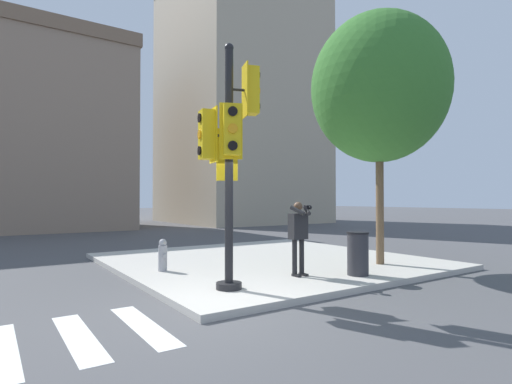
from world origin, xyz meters
TOP-DOWN VIEW (x-y plane):
  - ground_plane at (0.00, 0.00)m, footprint 160.00×160.00m
  - sidewalk_corner at (3.50, 3.50)m, footprint 8.00×8.00m
  - traffic_signal_pole at (0.69, 0.74)m, footprint 1.18×1.15m
  - person_photographer at (2.61, 1.01)m, footprint 0.50×0.53m
  - street_tree at (5.41, 1.07)m, footprint 3.54×3.54m
  - fire_hydrant at (0.35, 3.24)m, footprint 0.20×0.26m
  - trash_bin at (3.74, 0.33)m, footprint 0.49×0.49m
  - building_right at (14.14, 22.30)m, footprint 10.70×11.86m

SIDE VIEW (x-z plane):
  - ground_plane at x=0.00m, z-range 0.00..0.00m
  - sidewalk_corner at x=3.50m, z-range 0.00..0.13m
  - fire_hydrant at x=0.35m, z-range 0.12..0.87m
  - trash_bin at x=3.74m, z-range 0.13..1.09m
  - person_photographer at x=2.61m, z-range 0.29..1.91m
  - traffic_signal_pole at x=0.69m, z-range 0.50..5.12m
  - street_tree at x=5.41m, z-range 1.44..7.98m
  - building_right at x=14.14m, z-range 0.01..20.28m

